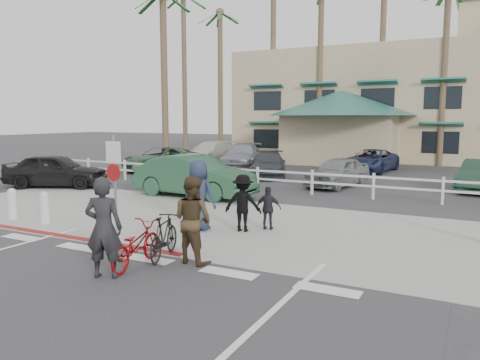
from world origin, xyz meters
The scene contains 33 objects.
ground centered at (0.00, 0.00, 0.00)m, with size 140.00×140.00×0.00m, color #333335.
bike_path centered at (0.00, -2.00, 0.00)m, with size 12.00×16.00×0.01m, color #333335.
sidewalk_plaza centered at (0.00, 4.50, 0.01)m, with size 22.00×7.00×0.01m, color gray.
cross_street centered at (0.00, 8.50, 0.00)m, with size 40.00×5.00×0.01m, color #333335.
parking_lot centered at (0.00, 18.00, 0.00)m, with size 50.00×16.00×0.01m, color #333335.
curb_red centered at (-3.00, 1.20, 0.01)m, with size 7.00×0.25×0.02m, color maroon.
rail_fence centered at (0.50, 10.50, 0.50)m, with size 29.40×0.16×1.00m, color silver, non-canonical shape.
building centered at (2.00, 31.00, 5.65)m, with size 28.00×16.00×11.30m, color #CBB58B, non-canonical shape.
sign_post centered at (-2.30, 2.20, 1.45)m, with size 0.50×0.10×2.90m, color gray, non-canonical shape.
bollard_0 centered at (-4.80, 2.00, 0.47)m, with size 0.26×0.26×0.95m, color silver, non-canonical shape.
bollard_1 centered at (-6.20, 2.00, 0.47)m, with size 0.26×0.26×0.95m, color silver, non-canonical shape.
palm_0 centered at (-16.00, 26.00, 7.50)m, with size 4.00×4.00×15.00m, color #205326, non-canonical shape.
palm_1 centered at (-12.00, 25.00, 6.50)m, with size 4.00×4.00×13.00m, color #205326, non-canonical shape.
palm_2 centered at (-8.00, 26.00, 8.00)m, with size 4.00×4.00×16.00m, color #205326, non-canonical shape.
palm_3 centered at (-4.00, 25.00, 7.00)m, with size 4.00×4.00×14.00m, color #205326, non-canonical shape.
palm_4 centered at (0.00, 26.00, 7.50)m, with size 4.00×4.00×15.00m, color #205326, non-canonical shape.
palm_5 centered at (4.00, 25.00, 6.50)m, with size 4.00×4.00×13.00m, color #205326, non-canonical shape.
palm_10 centered at (-10.00, 15.00, 6.00)m, with size 4.00×4.00×12.00m, color #205326, non-canonical shape.
bike_red centered at (0.09, 0.12, 0.46)m, with size 0.61×1.74×0.92m, color maroon.
rider_red centered at (0.00, -0.68, 0.98)m, with size 0.71×0.47×1.96m, color black.
bike_black centered at (0.26, 0.86, 0.49)m, with size 0.46×1.61×0.97m, color black.
rider_black centered at (0.98, 0.90, 0.93)m, with size 0.90×0.70×1.85m, color #41321D.
pedestrian_a centered at (0.68, 3.83, 0.77)m, with size 1.00×0.58×1.55m, color black.
pedestrian_child centered at (1.22, 4.30, 0.60)m, with size 0.71×0.29×1.20m, color #232329.
pedestrian_b centered at (-0.46, 3.41, 0.97)m, with size 0.94×0.61×1.93m, color #222E47.
car_white_sedan centered at (-3.55, 8.01, 0.81)m, with size 1.71×4.91×1.62m, color #255034.
car_red_compact centered at (-10.36, 7.32, 0.75)m, with size 1.77×4.39×1.50m, color black.
lot_car_0 centered at (-10.10, 14.69, 0.68)m, with size 2.27×4.92×1.37m, color #2E513A.
lot_car_1 centered at (-3.51, 15.09, 0.63)m, with size 1.77×4.35×1.26m, color #2C3137.
lot_car_2 centered at (0.68, 13.16, 0.66)m, with size 1.56×3.88×1.32m, color gray.
lot_car_4 centered at (-6.74, 18.39, 0.73)m, with size 2.04×5.02×1.46m, color gray.
lot_car_5 centered at (0.80, 19.78, 0.64)m, with size 2.11×4.58×1.27m, color navy.
lot_car_6 centered at (-10.34, 20.60, 0.72)m, with size 2.01×4.94×1.43m, color silver.
Camera 1 is at (6.26, -7.21, 3.05)m, focal length 35.00 mm.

